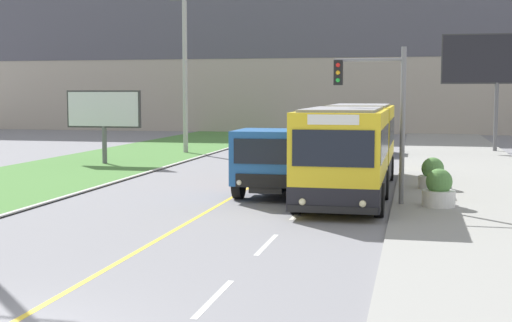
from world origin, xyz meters
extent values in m
cube|color=silver|center=(2.75, 3.20, 0.00)|extent=(0.12, 2.40, 0.01)
cube|color=silver|center=(2.75, 7.80, 0.00)|extent=(0.12, 2.40, 0.01)
cube|color=silver|center=(2.75, 12.40, 0.00)|extent=(0.12, 2.40, 0.01)
cube|color=silver|center=(2.75, 17.00, 0.00)|extent=(0.12, 2.40, 0.01)
cube|color=silver|center=(2.75, 21.60, 0.00)|extent=(0.12, 2.40, 0.01)
cube|color=silver|center=(2.75, 26.20, 0.00)|extent=(0.12, 2.40, 0.01)
cube|color=#A89E8E|center=(0.00, 58.64, 9.56)|extent=(80.00, 8.00, 19.12)
cube|color=#4C4C56|center=(0.00, 54.62, 10.04)|extent=(80.00, 0.04, 6.69)
cube|color=yellow|center=(3.96, 13.87, 1.67)|extent=(2.60, 5.78, 2.80)
cube|color=black|center=(3.96, 13.87, 0.62)|extent=(2.62, 5.80, 0.70)
cube|color=black|center=(3.96, 13.87, 2.09)|extent=(2.62, 5.31, 0.98)
cube|color=gray|center=(3.96, 13.87, 3.11)|extent=(2.21, 5.20, 0.08)
cube|color=yellow|center=(3.96, 20.54, 1.67)|extent=(2.60, 5.78, 2.80)
cube|color=black|center=(3.96, 20.54, 0.62)|extent=(2.62, 5.80, 0.70)
cube|color=black|center=(3.96, 20.54, 2.09)|extent=(2.62, 5.31, 0.98)
cube|color=gray|center=(3.96, 20.54, 3.11)|extent=(2.21, 5.20, 0.08)
cube|color=#474747|center=(3.96, 17.20, 1.67)|extent=(2.39, 0.90, 2.57)
cube|color=black|center=(3.96, 10.96, 2.09)|extent=(2.28, 0.04, 1.03)
cube|color=black|center=(3.96, 10.95, 0.38)|extent=(2.54, 0.06, 0.20)
sphere|color=#F4EAB2|center=(3.12, 10.94, 0.57)|extent=(0.20, 0.20, 0.20)
sphere|color=#F4EAB2|center=(4.80, 10.94, 0.57)|extent=(0.20, 0.20, 0.20)
cube|color=white|center=(3.96, 10.96, 2.89)|extent=(1.43, 0.04, 0.28)
cylinder|color=black|center=(2.73, 12.25, 0.50)|extent=(0.28, 1.00, 1.00)
cylinder|color=black|center=(5.19, 12.25, 0.50)|extent=(0.28, 1.00, 1.00)
cylinder|color=black|center=(2.73, 15.71, 0.50)|extent=(0.28, 1.00, 1.00)
cylinder|color=black|center=(5.19, 15.71, 0.50)|extent=(0.28, 1.00, 1.00)
cylinder|color=black|center=(2.73, 21.12, 0.50)|extent=(0.28, 1.00, 1.00)
cylinder|color=black|center=(5.19, 21.12, 0.50)|extent=(0.28, 1.00, 1.00)
cube|color=black|center=(1.43, 17.09, 0.45)|extent=(1.10, 6.48, 0.20)
cube|color=#235BA3|center=(1.43, 15.07, 1.46)|extent=(2.45, 2.44, 1.82)
cube|color=black|center=(1.43, 13.83, 1.73)|extent=(2.08, 0.04, 0.82)
cube|color=black|center=(1.43, 13.82, 0.77)|extent=(1.96, 0.06, 0.44)
sphere|color=silver|center=(0.57, 13.81, 0.70)|extent=(0.18, 0.18, 0.18)
sphere|color=silver|center=(2.29, 13.81, 0.70)|extent=(0.18, 0.18, 0.18)
cube|color=orange|center=(1.43, 18.43, 0.61)|extent=(2.33, 3.79, 0.12)
cube|color=orange|center=(0.33, 18.43, 1.10)|extent=(0.12, 3.79, 1.12)
cube|color=orange|center=(2.53, 18.43, 1.10)|extent=(0.12, 3.79, 1.12)
cube|color=orange|center=(1.43, 16.60, 1.10)|extent=(2.33, 0.12, 1.12)
cube|color=orange|center=(1.43, 20.27, 1.10)|extent=(2.33, 0.12, 1.12)
cube|color=orange|center=(1.43, 16.60, 1.78)|extent=(2.33, 0.12, 0.24)
cylinder|color=black|center=(0.30, 14.82, 0.52)|extent=(0.30, 1.04, 1.04)
cylinder|color=black|center=(2.56, 14.82, 0.52)|extent=(0.30, 1.04, 1.04)
cylinder|color=black|center=(0.30, 18.62, 0.52)|extent=(0.30, 1.04, 1.04)
cylinder|color=black|center=(2.56, 18.62, 0.52)|extent=(0.30, 1.04, 1.04)
cube|color=#2D4784|center=(3.99, 33.35, 0.49)|extent=(1.80, 4.30, 0.61)
cube|color=black|center=(3.99, 33.45, 1.12)|extent=(1.53, 2.36, 0.65)
cylinder|color=black|center=(3.18, 32.06, 0.31)|extent=(0.18, 0.62, 0.62)
cylinder|color=black|center=(4.80, 32.06, 0.31)|extent=(0.18, 0.62, 0.62)
cylinder|color=black|center=(3.18, 34.64, 0.31)|extent=(0.18, 0.62, 0.62)
cylinder|color=black|center=(4.80, 34.64, 0.31)|extent=(0.18, 0.62, 0.62)
cylinder|color=#9E9E99|center=(-7.36, 32.26, 5.18)|extent=(0.28, 0.28, 10.36)
cylinder|color=#4C4C4C|center=(-7.36, 32.26, 9.11)|extent=(1.80, 0.08, 0.08)
cylinder|color=slate|center=(5.78, 14.40, 2.54)|extent=(0.16, 0.16, 5.07)
cylinder|color=slate|center=(4.68, 14.40, 4.67)|extent=(2.20, 0.10, 0.10)
cube|color=black|center=(3.72, 14.40, 4.27)|extent=(0.28, 0.24, 0.80)
sphere|color=red|center=(3.72, 14.27, 4.51)|extent=(0.14, 0.14, 0.14)
sphere|color=orange|center=(3.72, 14.27, 4.27)|extent=(0.14, 0.14, 0.14)
sphere|color=green|center=(3.72, 14.27, 4.03)|extent=(0.14, 0.14, 0.14)
cylinder|color=#59595B|center=(10.95, 36.79, 2.12)|extent=(0.24, 0.24, 4.23)
cube|color=#333333|center=(10.95, 36.79, 5.66)|extent=(6.62, 0.20, 3.03)
cube|color=black|center=(10.95, 36.68, 5.66)|extent=(6.46, 0.02, 2.87)
cylinder|color=#59595B|center=(-9.28, 24.94, 0.97)|extent=(0.24, 0.24, 1.93)
cube|color=#333333|center=(-9.28, 24.94, 2.80)|extent=(3.95, 0.20, 1.89)
cube|color=silver|center=(-9.28, 24.83, 2.80)|extent=(3.79, 0.02, 1.73)
cylinder|color=silver|center=(6.94, 14.11, 0.33)|extent=(1.02, 1.02, 0.50)
sphere|color=#518442|center=(6.94, 14.11, 0.86)|extent=(0.82, 0.82, 0.82)
cylinder|color=silver|center=(6.84, 18.40, 0.31)|extent=(1.03, 1.03, 0.46)
sphere|color=#518442|center=(6.84, 18.40, 0.83)|extent=(0.82, 0.82, 0.82)
camera|label=1|loc=(6.18, -8.69, 3.65)|focal=50.00mm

